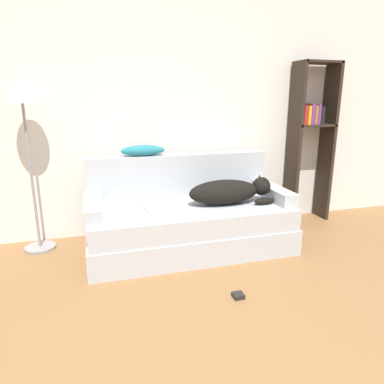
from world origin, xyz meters
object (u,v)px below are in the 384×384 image
object	(u,v)px
dog	(229,191)
floor_lamp	(24,112)
couch	(189,227)
bookshelf	(311,133)
power_adapter	(238,296)
laptop	(163,208)
throw_pillow	(143,151)

from	to	relation	value
dog	floor_lamp	distance (m)	1.92
couch	floor_lamp	xyz separation A→B (m)	(-1.36, 0.37, 1.05)
bookshelf	couch	bearing A→B (deg)	-164.10
couch	power_adapter	world-z (taller)	couch
couch	bookshelf	distance (m)	1.78
laptop	throw_pillow	xyz separation A→B (m)	(-0.10, 0.43, 0.46)
couch	floor_lamp	distance (m)	1.76
bookshelf	floor_lamp	bearing A→B (deg)	-178.71
dog	laptop	size ratio (longest dim) A/B	2.42
laptop	power_adapter	distance (m)	1.03
bookshelf	power_adapter	bearing A→B (deg)	-136.60
throw_pillow	bookshelf	size ratio (longest dim) A/B	0.24
dog	throw_pillow	distance (m)	0.91
bookshelf	power_adapter	distance (m)	2.20
throw_pillow	power_adapter	size ratio (longest dim) A/B	5.46
laptop	power_adapter	bearing A→B (deg)	-75.68
dog	bookshelf	xyz separation A→B (m)	(1.16, 0.49, 0.46)
throw_pillow	dog	bearing A→B (deg)	-30.61
dog	throw_pillow	world-z (taller)	throw_pillow
bookshelf	floor_lamp	size ratio (longest dim) A/B	1.15
power_adapter	floor_lamp	bearing A→B (deg)	138.69
couch	dog	size ratio (longest dim) A/B	2.31
bookshelf	throw_pillow	bearing A→B (deg)	-178.19
dog	power_adapter	size ratio (longest dim) A/B	10.36
throw_pillow	floor_lamp	bearing A→B (deg)	-179.70
couch	floor_lamp	bearing A→B (deg)	164.68
throw_pillow	floor_lamp	distance (m)	1.07
floor_lamp	power_adapter	bearing A→B (deg)	-41.31
laptop	power_adapter	size ratio (longest dim) A/B	4.27
laptop	bookshelf	world-z (taller)	bookshelf
power_adapter	laptop	bearing A→B (deg)	112.83
couch	dog	bearing A→B (deg)	-7.94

